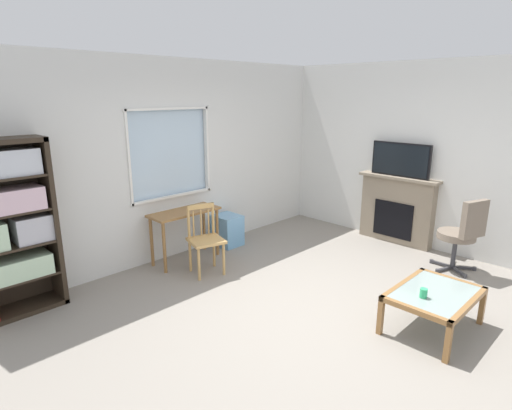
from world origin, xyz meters
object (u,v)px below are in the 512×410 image
(coffee_table, at_px, (434,297))
(sippy_cup, at_px, (424,293))
(desk_under_window, at_px, (185,220))
(fireplace, at_px, (396,209))
(bookshelf, at_px, (6,224))
(plastic_drawer_unit, at_px, (227,230))
(tv, at_px, (401,160))
(wooden_chair, at_px, (205,239))
(office_chair, at_px, (463,232))

(coffee_table, xyz_separation_m, sippy_cup, (-0.20, 0.03, 0.10))
(desk_under_window, relative_size, fireplace, 0.80)
(bookshelf, height_order, desk_under_window, bookshelf)
(plastic_drawer_unit, xyz_separation_m, fireplace, (1.97, -1.77, 0.30))
(fireplace, xyz_separation_m, tv, (-0.02, 0.00, 0.78))
(wooden_chair, distance_m, plastic_drawer_unit, 1.07)
(bookshelf, distance_m, wooden_chair, 2.22)
(tv, bearing_deg, wooden_chair, 156.97)
(fireplace, distance_m, office_chair, 1.25)
(desk_under_window, bearing_deg, coffee_table, -77.95)
(fireplace, bearing_deg, coffee_table, -145.08)
(wooden_chair, bearing_deg, sippy_cup, -78.40)
(office_chair, distance_m, coffee_table, 1.67)
(tv, bearing_deg, coffee_table, -144.85)
(tv, xyz_separation_m, sippy_cup, (-2.29, -1.44, -0.86))
(bookshelf, bearing_deg, desk_under_window, -2.87)
(wooden_chair, bearing_deg, office_chair, -44.88)
(fireplace, bearing_deg, tv, 180.00)
(wooden_chair, distance_m, office_chair, 3.34)
(desk_under_window, height_order, fireplace, fireplace)
(plastic_drawer_unit, bearing_deg, desk_under_window, -176.51)
(bookshelf, distance_m, tv, 5.23)
(office_chair, bearing_deg, sippy_cup, -171.03)
(wooden_chair, relative_size, office_chair, 0.90)
(fireplace, height_order, office_chair, fireplace)
(fireplace, bearing_deg, wooden_chair, 157.10)
(office_chair, relative_size, sippy_cup, 11.11)
(fireplace, height_order, sippy_cup, fireplace)
(wooden_chair, distance_m, coffee_table, 2.78)
(coffee_table, bearing_deg, fireplace, 34.92)
(bookshelf, relative_size, fireplace, 1.50)
(coffee_table, bearing_deg, desk_under_window, 102.05)
(fireplace, bearing_deg, sippy_cup, -148.01)
(desk_under_window, relative_size, plastic_drawer_unit, 2.09)
(office_chair, bearing_deg, fireplace, 67.28)
(bookshelf, bearing_deg, office_chair, -33.89)
(bookshelf, xyz_separation_m, tv, (4.90, -1.82, 0.32))
(office_chair, xyz_separation_m, coffee_table, (-1.63, -0.32, -0.21))
(bookshelf, bearing_deg, wooden_chair, -16.74)
(bookshelf, height_order, wooden_chair, bookshelf)
(tv, bearing_deg, bookshelf, 159.56)
(sippy_cup, bearing_deg, plastic_drawer_unit, 84.04)
(plastic_drawer_unit, height_order, fireplace, fireplace)
(desk_under_window, height_order, office_chair, office_chair)
(desk_under_window, bearing_deg, bookshelf, 177.13)
(bookshelf, relative_size, plastic_drawer_unit, 3.92)
(wooden_chair, height_order, sippy_cup, wooden_chair)
(plastic_drawer_unit, bearing_deg, sippy_cup, -95.96)
(plastic_drawer_unit, xyz_separation_m, tv, (1.95, -1.77, 1.08))
(tv, relative_size, coffee_table, 0.96)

